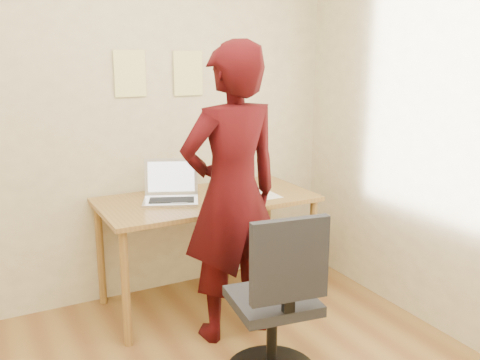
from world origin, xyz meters
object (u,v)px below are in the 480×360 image
laptop (171,192)px  office_chair (277,311)px  desk (207,210)px  phone (247,199)px  person (232,195)px

laptop → office_chair: (0.16, -1.06, -0.39)m
desk → laptop: size_ratio=3.19×
laptop → office_chair: size_ratio=0.47×
desk → phone: bearing=-41.4°
desk → phone: (0.20, -0.18, 0.09)m
office_chair → person: person is taller
phone → office_chair: (-0.27, -0.82, -0.35)m
phone → person: (-0.25, -0.27, 0.13)m
office_chair → person: 0.73m
desk → laptop: laptop is taller
person → desk: bearing=-97.9°
desk → office_chair: size_ratio=1.50×
phone → office_chair: size_ratio=0.13×
phone → person: bearing=-137.5°
desk → laptop: (-0.23, 0.05, 0.14)m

